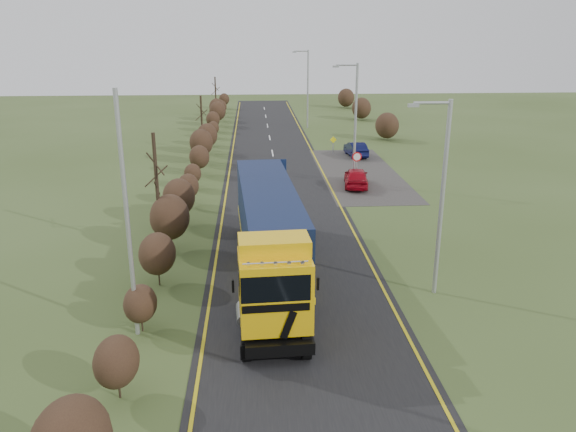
{
  "coord_description": "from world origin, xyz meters",
  "views": [
    {
      "loc": [
        -1.8,
        -22.76,
        10.54
      ],
      "look_at": [
        -0.14,
        3.28,
        2.0
      ],
      "focal_mm": 35.0,
      "sensor_mm": 36.0,
      "label": 1
    }
  ],
  "objects_px": {
    "car_red_hatchback": "(356,177)",
    "streetlight_near": "(441,192)",
    "speed_sign": "(357,162)",
    "lorry": "(269,231)",
    "car_blue_sedan": "(356,149)"
  },
  "relations": [
    {
      "from": "car_red_hatchback",
      "to": "streetlight_near",
      "type": "distance_m",
      "value": 17.72
    },
    {
      "from": "car_red_hatchback",
      "to": "car_blue_sedan",
      "type": "xyz_separation_m",
      "value": [
        1.84,
        10.33,
        -0.05
      ]
    },
    {
      "from": "lorry",
      "to": "car_blue_sedan",
      "type": "height_order",
      "value": "lorry"
    },
    {
      "from": "lorry",
      "to": "streetlight_near",
      "type": "distance_m",
      "value": 7.43
    },
    {
      "from": "car_blue_sedan",
      "to": "streetlight_near",
      "type": "relative_size",
      "value": 0.48
    },
    {
      "from": "car_blue_sedan",
      "to": "speed_sign",
      "type": "relative_size",
      "value": 1.57
    },
    {
      "from": "streetlight_near",
      "to": "speed_sign",
      "type": "relative_size",
      "value": 3.29
    },
    {
      "from": "lorry",
      "to": "speed_sign",
      "type": "height_order",
      "value": "lorry"
    },
    {
      "from": "lorry",
      "to": "car_red_hatchback",
      "type": "distance_m",
      "value": 16.93
    },
    {
      "from": "lorry",
      "to": "car_blue_sedan",
      "type": "distance_m",
      "value": 27.22
    },
    {
      "from": "streetlight_near",
      "to": "speed_sign",
      "type": "distance_m",
      "value": 17.8
    },
    {
      "from": "car_blue_sedan",
      "to": "car_red_hatchback",
      "type": "bearing_deg",
      "value": 74.97
    },
    {
      "from": "car_blue_sedan",
      "to": "speed_sign",
      "type": "distance_m",
      "value": 10.27
    },
    {
      "from": "speed_sign",
      "to": "lorry",
      "type": "bearing_deg",
      "value": -113.23
    },
    {
      "from": "car_blue_sedan",
      "to": "lorry",
      "type": "bearing_deg",
      "value": 66.74
    }
  ]
}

